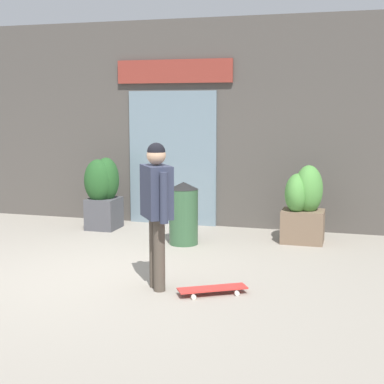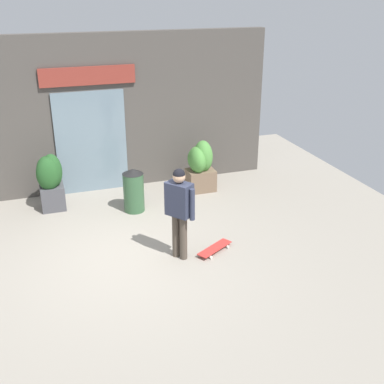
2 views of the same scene
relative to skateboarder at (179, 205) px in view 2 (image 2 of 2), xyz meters
The scene contains 7 objects.
ground_plane 1.31m from the skateboarder, 162.95° to the left, with size 12.00×12.00×0.00m, color gray.
building_facade 3.81m from the skateboarder, 102.46° to the left, with size 8.02×0.31×3.49m.
skateboarder is the anchor object (origin of this frame).
skateboard 1.15m from the skateboarder, ahead, with size 0.76×0.56×0.08m.
planter_box_left 3.42m from the skateboarder, 124.95° to the left, with size 0.53×0.57×1.20m.
planter_box_right 3.09m from the skateboarder, 63.74° to the left, with size 0.63×0.62×1.17m.
trash_bin 2.22m from the skateboarder, 99.01° to the left, with size 0.44×0.44×0.94m.
Camera 2 is at (-1.37, -7.29, 4.41)m, focal length 45.33 mm.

